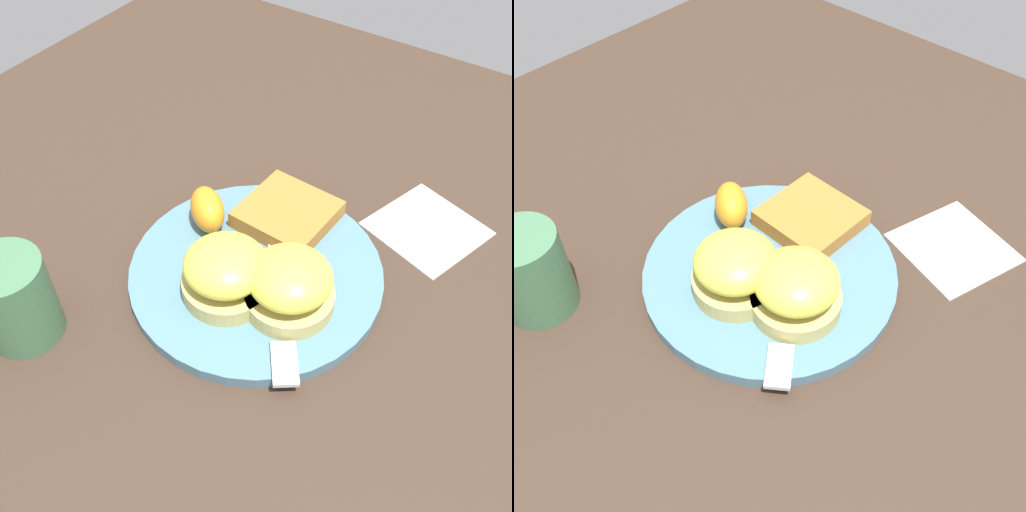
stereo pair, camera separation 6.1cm
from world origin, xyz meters
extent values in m
plane|color=#38281E|center=(0.00, 0.00, 0.00)|extent=(1.10, 1.10, 0.00)
cylinder|color=slate|center=(0.00, 0.00, 0.01)|extent=(0.27, 0.27, 0.01)
cylinder|color=tan|center=(0.01, 0.04, 0.02)|extent=(0.09, 0.09, 0.02)
ellipsoid|color=yellow|center=(0.01, 0.04, 0.05)|extent=(0.08, 0.08, 0.04)
cylinder|color=tan|center=(-0.05, 0.02, 0.02)|extent=(0.09, 0.09, 0.02)
ellipsoid|color=yellow|center=(-0.05, 0.02, 0.05)|extent=(0.08, 0.08, 0.04)
cube|color=#AA682A|center=(0.01, -0.08, 0.02)|extent=(0.10, 0.10, 0.02)
ellipsoid|color=orange|center=(0.08, -0.03, 0.04)|extent=(0.07, 0.07, 0.04)
cube|color=silver|center=(0.00, -0.03, 0.02)|extent=(0.08, 0.10, 0.00)
cube|color=silver|center=(-0.09, 0.08, 0.02)|extent=(0.05, 0.05, 0.00)
cylinder|color=#42704C|center=(0.15, 0.18, 0.05)|extent=(0.07, 0.07, 0.09)
cube|color=white|center=(-0.12, -0.17, 0.00)|extent=(0.14, 0.14, 0.00)
camera|label=1|loc=(-0.23, 0.34, 0.49)|focal=42.00mm
camera|label=2|loc=(-0.28, 0.30, 0.49)|focal=42.00mm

